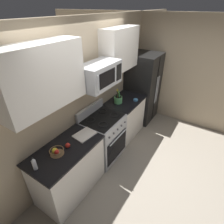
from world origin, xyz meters
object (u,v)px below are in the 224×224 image
(microwave, at_px, (100,75))
(cutting_board, at_px, (85,135))
(apple_loose, at_px, (68,145))
(bottle_vinegar, at_px, (34,164))
(prep_bowl, at_px, (136,100))
(fruit_basket, at_px, (56,151))
(range_oven, at_px, (103,137))
(refrigerator, at_px, (142,88))
(utensil_crock, at_px, (118,99))

(microwave, distance_m, cutting_board, 1.00)
(microwave, relative_size, apple_loose, 10.28)
(cutting_board, bearing_deg, bottle_vinegar, 174.58)
(microwave, bearing_deg, prep_bowl, -13.49)
(microwave, distance_m, fruit_basket, 1.36)
(apple_loose, bearing_deg, range_oven, 0.83)
(refrigerator, xyz_separation_m, apple_loose, (-2.68, 0.00, 0.08))
(apple_loose, xyz_separation_m, prep_bowl, (1.89, -0.19, -0.02))
(refrigerator, xyz_separation_m, bottle_vinegar, (-3.20, 0.07, 0.13))
(fruit_basket, relative_size, bottle_vinegar, 1.00)
(range_oven, distance_m, cutting_board, 0.71)
(refrigerator, xyz_separation_m, cutting_board, (-2.32, -0.02, 0.05))
(apple_loose, bearing_deg, prep_bowl, -5.83)
(fruit_basket, height_order, apple_loose, fruit_basket)
(range_oven, bearing_deg, microwave, 90.02)
(prep_bowl, bearing_deg, cutting_board, 173.56)
(refrigerator, bearing_deg, microwave, 178.54)
(bottle_vinegar, bearing_deg, refrigerator, -1.20)
(range_oven, bearing_deg, fruit_basket, 178.67)
(microwave, xyz_separation_m, prep_bowl, (0.97, -0.23, -0.82))
(utensil_crock, bearing_deg, fruit_basket, -178.52)
(cutting_board, height_order, bottle_vinegar, bottle_vinegar)
(apple_loose, height_order, cutting_board, apple_loose)
(fruit_basket, relative_size, prep_bowl, 1.96)
(bottle_vinegar, bearing_deg, fruit_basket, -4.11)
(apple_loose, bearing_deg, refrigerator, -0.08)
(range_oven, xyz_separation_m, bottle_vinegar, (-1.43, 0.05, 0.53))
(microwave, relative_size, prep_bowl, 7.42)
(range_oven, relative_size, refrigerator, 0.62)
(fruit_basket, xyz_separation_m, cutting_board, (0.54, -0.06, -0.04))
(refrigerator, bearing_deg, utensil_crock, 175.29)
(bottle_vinegar, bearing_deg, microwave, -0.87)
(apple_loose, relative_size, bottle_vinegar, 0.37)
(utensil_crock, bearing_deg, range_oven, -174.06)
(cutting_board, distance_m, prep_bowl, 1.54)
(refrigerator, height_order, apple_loose, refrigerator)
(prep_bowl, bearing_deg, bottle_vinegar, 173.94)
(range_oven, distance_m, utensil_crock, 0.86)
(refrigerator, distance_m, bottle_vinegar, 3.20)
(cutting_board, height_order, prep_bowl, prep_bowl)
(utensil_crock, xyz_separation_m, bottle_vinegar, (-2.12, -0.02, 0.01))
(bottle_vinegar, bearing_deg, prep_bowl, -6.06)
(refrigerator, distance_m, cutting_board, 2.32)
(range_oven, height_order, refrigerator, refrigerator)
(fruit_basket, distance_m, apple_loose, 0.19)
(refrigerator, relative_size, utensil_crock, 5.39)
(microwave, height_order, utensil_crock, microwave)
(cutting_board, bearing_deg, apple_loose, 176.78)
(utensil_crock, bearing_deg, cutting_board, -175.16)
(cutting_board, distance_m, bottle_vinegar, 0.89)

